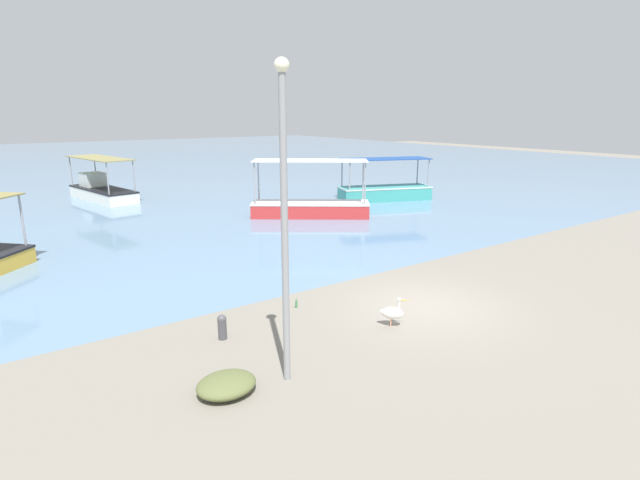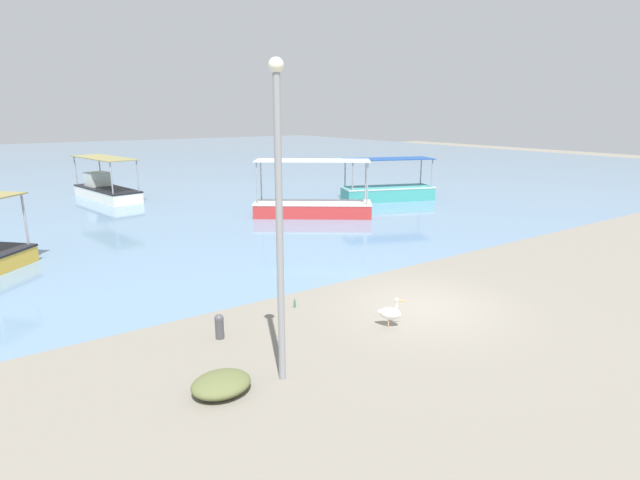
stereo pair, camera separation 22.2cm
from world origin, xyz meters
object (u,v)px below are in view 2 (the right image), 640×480
at_px(mooring_bollard, 219,325).
at_px(fishing_boat_near_left, 313,206).
at_px(glass_bottle, 295,304).
at_px(fishing_boat_near_right, 388,191).
at_px(lamp_post, 279,212).
at_px(fishing_boat_far_right, 106,189).
at_px(net_pile, 221,384).
at_px(pelican, 390,313).

bearing_deg(mooring_bollard, fishing_boat_near_left, 47.54).
bearing_deg(glass_bottle, fishing_boat_near_right, 39.96).
bearing_deg(fishing_boat_near_right, lamp_post, -137.52).
relative_size(fishing_boat_far_right, net_pile, 5.31).
relative_size(fishing_boat_far_right, fishing_boat_near_right, 1.06).
distance_m(mooring_bollard, glass_bottle, 2.64).
xyz_separation_m(fishing_boat_near_left, glass_bottle, (-7.48, -10.30, -0.46)).
xyz_separation_m(lamp_post, mooring_bollard, (-0.30, 2.51, -3.18)).
distance_m(fishing_boat_near_left, fishing_boat_near_right, 6.89).
distance_m(pelican, mooring_bollard, 4.30).
xyz_separation_m(fishing_boat_far_right, pelican, (1.66, -24.67, -0.25)).
xyz_separation_m(fishing_boat_near_left, lamp_post, (-9.72, -13.46, 2.95)).
bearing_deg(fishing_boat_far_right, lamp_post, -94.35).
bearing_deg(fishing_boat_far_right, pelican, -86.15).
bearing_deg(fishing_boat_near_left, fishing_boat_far_right, 123.24).
bearing_deg(glass_bottle, pelican, -61.55).
distance_m(fishing_boat_far_right, fishing_boat_near_right, 17.79).
relative_size(net_pile, glass_bottle, 4.42).
distance_m(fishing_boat_near_right, lamp_post, 22.46).
height_order(mooring_bollard, net_pile, mooring_bollard).
height_order(lamp_post, net_pile, lamp_post).
xyz_separation_m(fishing_boat_far_right, lamp_post, (-1.93, -25.35, 2.89)).
bearing_deg(lamp_post, pelican, 10.67).
relative_size(lamp_post, net_pile, 5.29).
height_order(fishing_boat_near_left, lamp_post, lamp_post).
xyz_separation_m(fishing_boat_near_left, pelican, (-6.13, -12.78, -0.19)).
xyz_separation_m(fishing_boat_near_left, mooring_bollard, (-10.02, -10.95, -0.23)).
bearing_deg(mooring_bollard, fishing_boat_near_right, 36.84).
distance_m(net_pile, glass_bottle, 4.57).
height_order(pelican, mooring_bollard, pelican).
bearing_deg(glass_bottle, fishing_boat_far_right, 90.82).
bearing_deg(fishing_boat_near_right, glass_bottle, -140.04).
bearing_deg(fishing_boat_near_right, mooring_bollard, -143.16).
xyz_separation_m(lamp_post, glass_bottle, (2.24, 3.16, -3.41)).
bearing_deg(fishing_boat_far_right, glass_bottle, -89.18).
bearing_deg(pelican, fishing_boat_near_left, 64.37).
xyz_separation_m(pelican, glass_bottle, (-1.34, 2.48, -0.27)).
height_order(fishing_boat_near_right, mooring_bollard, fishing_boat_near_right).
bearing_deg(glass_bottle, mooring_bollard, -165.71).
bearing_deg(glass_bottle, lamp_post, -125.42).
relative_size(mooring_bollard, net_pile, 0.53).
distance_m(lamp_post, glass_bottle, 5.16).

